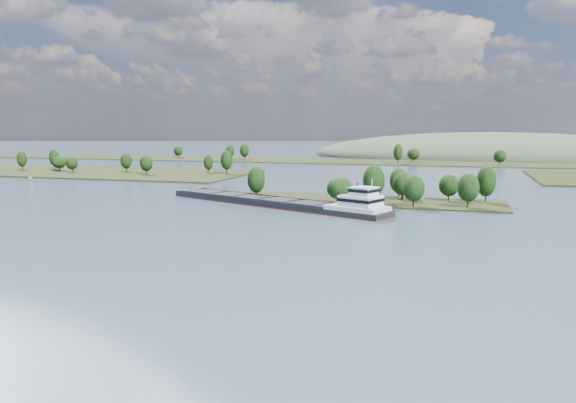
% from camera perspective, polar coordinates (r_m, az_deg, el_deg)
% --- Properties ---
extents(ground, '(1800.00, 1800.00, 0.00)m').
position_cam_1_polar(ground, '(148.33, 3.77, -3.00)').
color(ground, '#334559').
rests_on(ground, ground).
extents(tree_island, '(100.00, 31.62, 14.68)m').
position_cam_1_polar(tree_island, '(203.65, 9.49, 0.99)').
color(tree_island, black).
rests_on(tree_island, ground).
extents(left_bank, '(300.00, 80.00, 15.73)m').
position_cam_1_polar(left_bank, '(386.04, -25.87, 3.00)').
color(left_bank, black).
rests_on(left_bank, ground).
extents(back_shoreline, '(900.00, 60.00, 15.42)m').
position_cam_1_polar(back_shoreline, '(423.19, 13.77, 3.87)').
color(back_shoreline, black).
rests_on(back_shoreline, ground).
extents(hill_west, '(320.00, 160.00, 44.00)m').
position_cam_1_polar(hill_west, '(523.29, 20.00, 4.25)').
color(hill_west, '#3B4831').
rests_on(hill_west, ground).
extents(cargo_barge, '(88.74, 46.27, 12.44)m').
position_cam_1_polar(cargo_barge, '(191.01, -0.27, -0.09)').
color(cargo_barge, black).
rests_on(cargo_barge, ground).
extents(motorboat, '(5.02, 4.85, 1.96)m').
position_cam_1_polar(motorboat, '(313.29, -24.71, 2.16)').
color(motorboat, silver).
rests_on(motorboat, ground).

